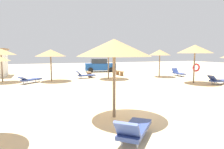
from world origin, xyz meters
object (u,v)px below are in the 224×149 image
Objects in this scene: parasol_2 at (108,52)px; parked_car at (100,66)px; bench_0 at (120,72)px; parasol_3 at (114,48)px; bench_1 at (89,73)px; lounger_0 at (219,80)px; lounger_3 at (134,129)px; parasol_1 at (160,53)px; lounger_2 at (85,75)px; parasol_0 at (195,49)px; parasol_7 at (1,52)px; lounger_6 at (30,79)px; lounger_1 at (178,73)px; parasol_6 at (51,53)px.

parasol_2 reaches higher than parked_car.
bench_0 is (2.13, 2.25, -2.22)m from parasol_2.
parasol_2 is 11.60m from parasol_3.
parasol_2 is 1.86× the size of bench_1.
lounger_0 is at bearing 23.09° from parasol_3.
bench_0 is at bearing 68.46° from lounger_3.
parasol_1 is 8.07m from lounger_2.
parasol_0 is 1.10× the size of parasol_7.
lounger_1 is at bearing -0.58° from lounger_6.
parked_car is at bearing 45.18° from parasol_6.
lounger_2 is at bearing 140.46° from lounger_0.
parasol_2 is 1.52× the size of lounger_6.
parasol_0 reaches higher than lounger_6.
parasol_6 is at bearing 176.01° from parasol_2.
lounger_0 is (7.10, -6.37, -2.25)m from parasol_2.
parasol_1 is at bearing -60.03° from parked_car.
lounger_6 is at bearing -179.77° from parasol_1.
lounger_1 is at bearing -25.52° from bench_0.
lounger_6 is 0.44× the size of parked_car.
parasol_1 is 1.51× the size of lounger_6.
parasol_6 is 1.47× the size of lounger_2.
parasol_1 is at bearing 103.89° from lounger_0.
parked_car is (-0.77, 4.81, 0.48)m from bench_0.
parasol_0 is 7.68m from parasol_2.
parasol_7 reaches higher than parasol_2.
parasol_7 is at bearing 110.52° from lounger_3.
parasol_7 is 17.41m from lounger_1.
parasol_7 is at bearing 172.95° from parasol_2.
parasol_2 is at bearing 176.89° from parasol_1.
lounger_1 is (7.90, -0.51, -2.24)m from parasol_2.
parasol_0 is 11.09m from parasol_3.
parasol_7 is 1.51× the size of lounger_0.
bench_1 is (-1.32, 2.36, -2.22)m from parasol_2.
parasol_1 reaches higher than bench_0.
parked_car is at bearing 41.42° from lounger_6.
parasol_1 is 6.63m from lounger_0.
parasol_1 is 14.18m from parasol_3.
parasol_3 is 3.21m from lounger_3.
parasol_7 is (-14.89, 1.45, 0.06)m from parasol_1.
parasol_3 reaches higher than bench_1.
bench_1 is (2.62, 15.49, 0.02)m from lounger_3.
lounger_1 is 10.02m from parked_car.
parasol_6 is at bearing 153.41° from parasol_0.
parasol_1 is at bearing 0.23° from lounger_6.
parked_car reaches higher than lounger_0.
lounger_3 is (-9.65, -8.00, -2.47)m from parasol_0.
lounger_1 reaches higher than bench_1.
bench_1 is at bearing 8.65° from parasol_7.
lounger_3 reaches higher than lounger_6.
parasol_7 is 1.50× the size of lounger_2.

